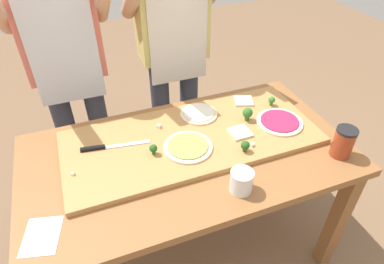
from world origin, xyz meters
name	(u,v)px	position (x,y,z in m)	size (l,w,h in m)	color
ground_plane	(189,246)	(0.00, 0.00, 0.00)	(8.00, 8.00, 0.00)	brown
prep_table	(188,168)	(0.00, 0.00, 0.66)	(1.51, 0.83, 0.77)	brown
cutting_board	(192,138)	(0.05, 0.08, 0.78)	(1.22, 0.53, 0.03)	#B27F47
chefs_knife	(106,147)	(-0.35, 0.14, 0.80)	(0.32, 0.07, 0.02)	#B7BABF
pizza_whole_white_garlic	(199,114)	(0.14, 0.22, 0.80)	(0.19, 0.19, 0.02)	beige
pizza_whole_pesto_green	(188,146)	(0.00, 0.00, 0.80)	(0.23, 0.23, 0.02)	beige
pizza_whole_beet_magenta	(280,122)	(0.50, 0.01, 0.80)	(0.23, 0.23, 0.02)	beige
pizza_slice_near_right	(240,133)	(0.27, 0.01, 0.80)	(0.10, 0.10, 0.01)	beige
pizza_slice_far_right	(244,101)	(0.42, 0.25, 0.80)	(0.10, 0.10, 0.01)	beige
broccoli_floret_back_left	(272,100)	(0.54, 0.17, 0.83)	(0.04, 0.04, 0.05)	#3F7220
broccoli_floret_front_left	(248,113)	(0.36, 0.09, 0.84)	(0.05, 0.05, 0.07)	#366618
broccoli_floret_back_right	(153,149)	(-0.16, 0.02, 0.82)	(0.04, 0.04, 0.05)	#2C5915
broccoli_floret_front_right	(245,146)	(0.23, -0.11, 0.83)	(0.04, 0.04, 0.06)	#2C5915
cheese_crumble_a	(159,126)	(-0.08, 0.20, 0.80)	(0.02, 0.02, 0.02)	silver
cheese_crumble_b	(252,145)	(0.28, -0.09, 0.80)	(0.02, 0.02, 0.02)	white
cheese_crumble_c	(73,174)	(-0.51, 0.01, 0.80)	(0.01, 0.01, 0.01)	silver
flour_cup	(241,182)	(0.12, -0.29, 0.81)	(0.09, 0.09, 0.10)	white
sauce_jar	(343,142)	(0.65, -0.26, 0.84)	(0.09, 0.09, 0.15)	#99381E
recipe_note	(42,236)	(-0.65, -0.23, 0.77)	(0.13, 0.16, 0.00)	white
cook_left	(66,58)	(-0.44, 0.71, 1.00)	(0.54, 0.39, 1.67)	#333847
cook_right	(173,41)	(0.17, 0.71, 1.00)	(0.54, 0.39, 1.67)	#333847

